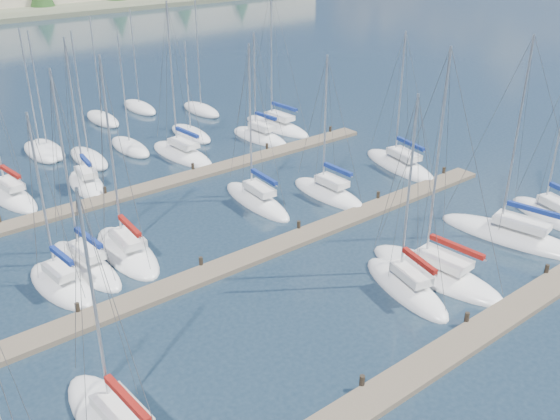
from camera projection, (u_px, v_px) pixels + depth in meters
ground at (30, 106)px, 71.60m from camera, size 400.00×400.00×0.00m
dock_near at (431, 362)px, 30.81m from camera, size 44.00×1.93×1.10m
dock_mid at (261, 253)px, 40.64m from camera, size 44.00×1.93×1.10m
dock_far at (156, 186)px, 50.48m from camera, size 44.00×1.93×1.10m
sailboat_g at (549, 215)px, 45.52m from camera, size 3.95×7.27×11.81m
sailboat_n at (10, 196)px, 48.56m from camera, size 3.22×8.09×14.25m
sailboat_p at (182, 154)px, 56.93m from camera, size 3.34×8.61×14.26m
sailboat_q at (260, 137)px, 61.21m from camera, size 3.12×7.55×10.93m
sailboat_o at (87, 184)px, 50.72m from camera, size 3.26×6.83×12.57m
sailboat_k at (257, 201)px, 47.80m from camera, size 2.88×8.43×12.70m
sailboat_r at (277, 126)px, 64.25m from camera, size 3.22×9.22×14.71m
sailboat_e at (435, 273)px, 38.29m from camera, size 3.69×9.50×14.59m
sailboat_f at (512, 236)px, 42.65m from camera, size 4.94×10.59×14.33m
sailboat_l at (328, 193)px, 49.04m from camera, size 2.49×7.57×11.65m
sailboat_i at (86, 265)px, 39.17m from camera, size 2.88×8.17×13.22m
sailboat_m at (400, 165)px, 54.44m from camera, size 4.26×9.18×12.29m
sailboat_h at (61, 285)px, 37.12m from camera, size 3.02×6.79×11.43m
sailboat_d at (406, 287)px, 36.83m from camera, size 4.04×7.84×12.46m
sailboat_j at (127, 252)px, 40.69m from camera, size 3.43×8.26×13.58m
distant_boats at (42, 150)px, 57.63m from camera, size 36.93×20.75×13.30m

